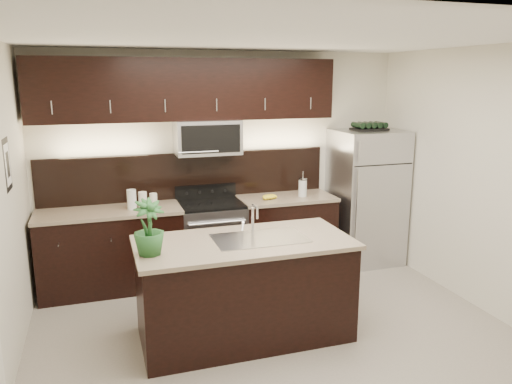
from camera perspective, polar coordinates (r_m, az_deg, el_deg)
ground at (r=4.84m, az=2.71°, el=-16.55°), size 4.50×4.50×0.00m
room_walls at (r=4.20m, az=1.71°, el=3.55°), size 4.52×4.02×2.71m
counter_run at (r=6.03m, az=-7.02°, el=-5.64°), size 3.51×0.65×0.94m
upper_fixtures at (r=5.88m, az=-7.49°, el=10.46°), size 3.49×0.40×1.66m
island at (r=4.71m, az=-1.36°, el=-10.94°), size 1.96×0.96×0.94m
sink_faucet at (r=4.59m, az=0.37°, el=-5.12°), size 0.84×0.50×0.28m
refrigerator at (r=6.65m, az=12.44°, el=-0.56°), size 0.84×0.75×1.73m
wine_rack at (r=6.50m, az=12.83°, el=7.30°), size 0.43×0.26×0.10m
plant at (r=4.21m, az=-12.16°, el=-3.99°), size 0.34×0.34×0.47m
canisters at (r=5.76m, az=-13.11°, el=-0.87°), size 0.34×0.12×0.23m
french_press at (r=6.22m, az=5.35°, el=0.54°), size 0.11×0.11×0.31m
bananas at (r=6.03m, az=1.03°, el=-0.60°), size 0.22×0.19×0.06m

